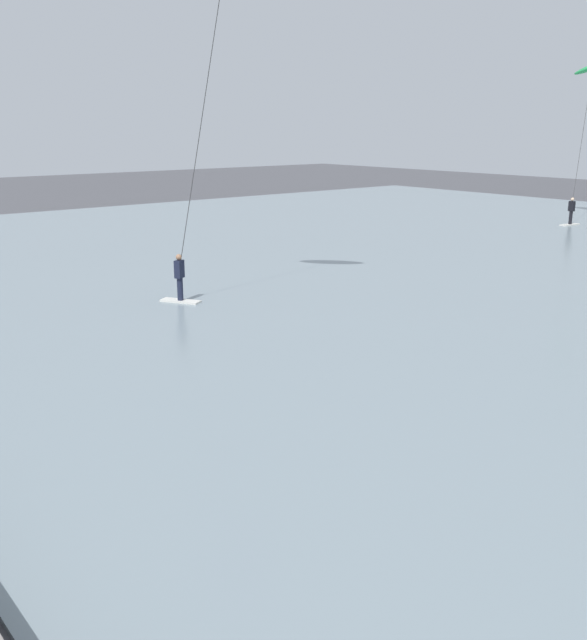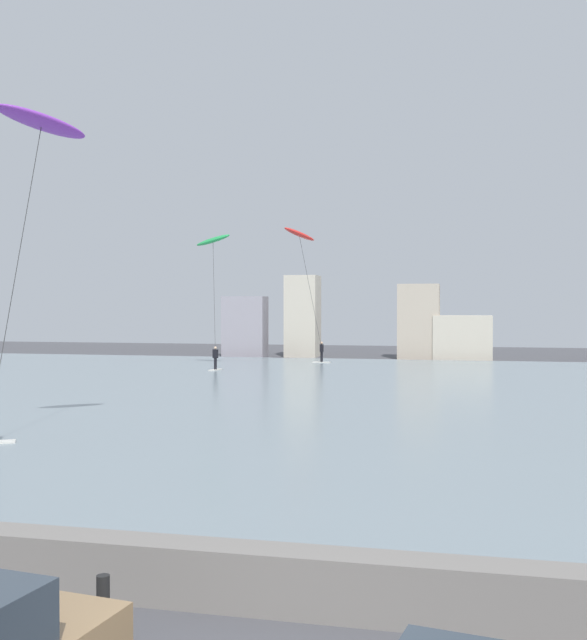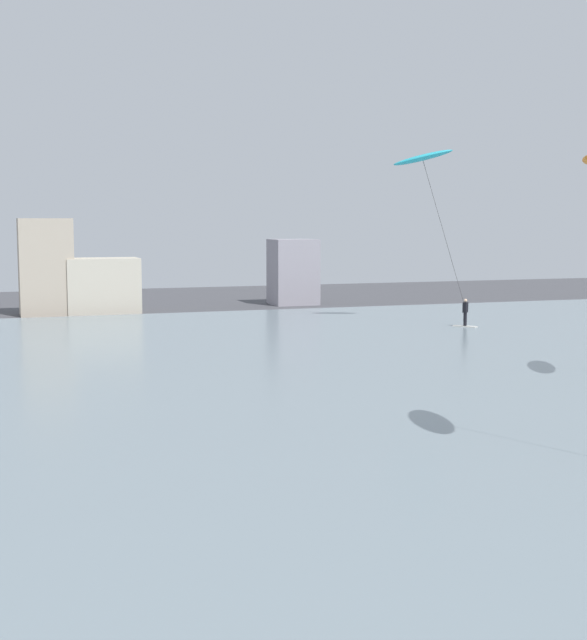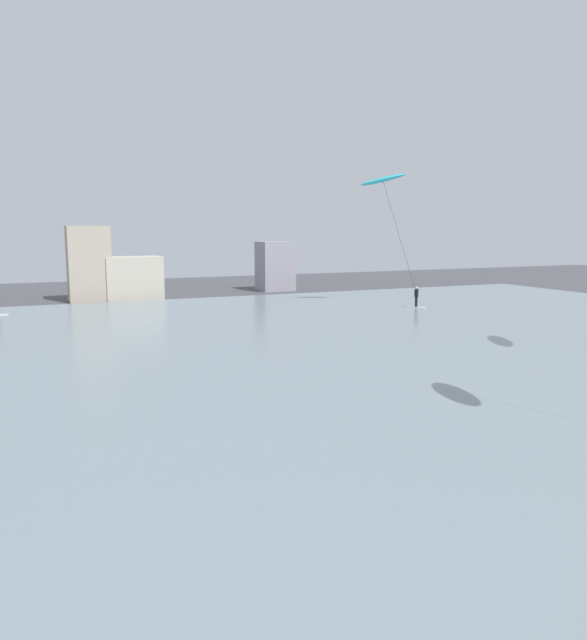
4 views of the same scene
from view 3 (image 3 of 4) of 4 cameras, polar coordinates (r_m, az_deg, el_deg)
water_bay at (r=35.24m, az=-9.30°, el=-4.03°), size 84.00×52.00×0.10m
far_shore_buildings at (r=63.13m, az=-16.10°, el=2.88°), size 37.16×4.98×7.31m
kitesurfer_cyan at (r=55.44m, az=8.33°, el=9.35°), size 3.93×4.90×10.54m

